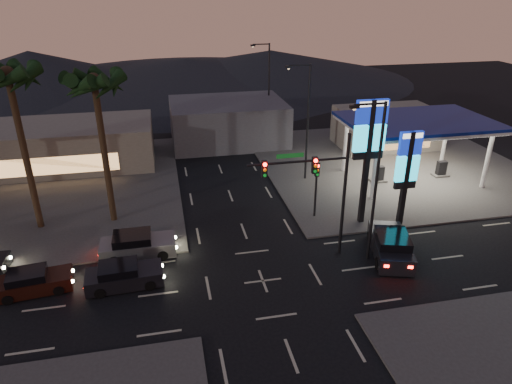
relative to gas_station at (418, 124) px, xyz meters
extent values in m
plane|color=black|center=(-16.00, -12.00, -5.08)|extent=(140.00, 140.00, 0.00)
cube|color=#47443F|center=(0.00, 4.00, -5.02)|extent=(24.00, 24.00, 0.12)
cube|color=#47443F|center=(-32.00, 4.00, -5.02)|extent=(24.00, 24.00, 0.12)
cylinder|color=silver|center=(-5.00, -3.00, -2.58)|extent=(0.36, 0.36, 5.00)
cylinder|color=silver|center=(5.00, -3.00, -2.58)|extent=(0.36, 0.36, 5.00)
cylinder|color=silver|center=(-5.00, 3.00, -2.58)|extent=(0.36, 0.36, 5.00)
cylinder|color=silver|center=(5.00, 3.00, -2.58)|extent=(0.36, 0.36, 5.00)
cube|color=silver|center=(0.00, 0.00, 0.12)|extent=(12.00, 8.00, 0.50)
cube|color=white|center=(0.00, 0.00, -0.18)|extent=(11.60, 7.60, 0.06)
cube|color=navy|center=(0.00, 0.00, 0.27)|extent=(12.20, 8.20, 0.25)
cube|color=black|center=(-3.00, 0.00, -4.28)|extent=(0.80, 0.50, 1.40)
cube|color=black|center=(3.00, 0.00, -4.28)|extent=(0.80, 0.50, 1.40)
cube|color=#726B5B|center=(2.00, 9.00, -3.08)|extent=(10.00, 6.00, 4.00)
cube|color=black|center=(-7.50, -6.50, -0.58)|extent=(0.35, 0.35, 9.00)
cube|color=#0D2093|center=(-7.50, -6.50, 3.12)|extent=(2.20, 0.30, 1.60)
cube|color=white|center=(-7.50, -6.50, 3.67)|extent=(1.98, 0.32, 0.35)
cube|color=#17BBE0|center=(-7.50, -6.50, 1.32)|extent=(2.20, 0.30, 1.80)
cube|color=black|center=(-7.50, -6.50, 0.12)|extent=(2.09, 0.28, 0.50)
cube|color=black|center=(-5.00, -7.50, -1.58)|extent=(0.35, 0.35, 7.00)
cube|color=#0D2093|center=(-5.00, -7.50, 1.12)|extent=(1.60, 0.30, 1.60)
cube|color=white|center=(-5.00, -7.50, 1.67)|extent=(1.44, 0.32, 0.35)
cube|color=#17BBE0|center=(-5.00, -7.50, -0.68)|extent=(1.60, 0.30, 1.80)
cube|color=black|center=(-5.00, -7.50, -1.88)|extent=(1.52, 0.28, 0.50)
cylinder|color=black|center=(-10.50, -10.00, -1.08)|extent=(0.20, 0.20, 8.00)
cylinder|color=black|center=(-13.50, -10.00, 1.42)|extent=(6.00, 0.14, 0.14)
cube|color=#0C3F14|center=(-14.00, -10.00, 1.82)|extent=(1.60, 0.05, 0.25)
cube|color=black|center=(-12.50, -10.00, 1.12)|extent=(0.32, 0.25, 1.00)
sphere|color=#FF0C07|center=(-12.50, -10.15, 1.45)|extent=(0.22, 0.22, 0.22)
sphere|color=orange|center=(-12.50, -10.15, 1.12)|extent=(0.20, 0.20, 0.20)
sphere|color=#0CB226|center=(-12.50, -10.15, 0.79)|extent=(0.20, 0.20, 0.20)
cube|color=black|center=(-15.50, -10.00, 1.12)|extent=(0.32, 0.25, 1.00)
sphere|color=#FF0C07|center=(-15.50, -10.15, 1.45)|extent=(0.22, 0.22, 0.22)
sphere|color=orange|center=(-15.50, -10.15, 1.12)|extent=(0.20, 0.20, 0.20)
sphere|color=#0CB226|center=(-15.50, -10.15, 0.79)|extent=(0.20, 0.20, 0.20)
cylinder|color=black|center=(-10.50, -5.00, -3.08)|extent=(0.16, 0.16, 4.00)
cube|color=black|center=(-10.50, -5.00, -1.28)|extent=(0.32, 0.25, 1.00)
sphere|color=#FF0C07|center=(-10.50, -5.15, -0.95)|extent=(0.22, 0.22, 0.22)
sphere|color=orange|center=(-10.50, -5.15, -1.28)|extent=(0.20, 0.20, 0.20)
sphere|color=#0CB226|center=(-10.50, -5.15, -1.61)|extent=(0.20, 0.20, 0.20)
cylinder|color=black|center=(-9.00, -11.00, -0.08)|extent=(0.18, 0.18, 10.00)
cylinder|color=black|center=(-9.90, -11.00, 4.82)|extent=(1.80, 0.12, 0.12)
cube|color=black|center=(-10.80, -11.00, 4.72)|extent=(0.50, 0.25, 0.18)
sphere|color=#FFCC8C|center=(-10.80, -11.00, 4.60)|extent=(0.20, 0.20, 0.20)
cylinder|color=black|center=(-9.00, 2.00, -0.08)|extent=(0.18, 0.18, 10.00)
cylinder|color=black|center=(-9.90, 2.00, 4.82)|extent=(1.80, 0.12, 0.12)
cube|color=black|center=(-10.80, 2.00, 4.72)|extent=(0.50, 0.25, 0.18)
sphere|color=#FFCC8C|center=(-10.80, 2.00, 4.60)|extent=(0.20, 0.20, 0.20)
cylinder|color=black|center=(-9.00, 16.00, -0.08)|extent=(0.18, 0.18, 10.00)
cylinder|color=black|center=(-9.90, 16.00, 4.82)|extent=(1.80, 0.12, 0.12)
cube|color=black|center=(-10.80, 16.00, 4.72)|extent=(0.50, 0.25, 0.18)
sphere|color=#FFCC8C|center=(-10.80, 16.00, 4.60)|extent=(0.20, 0.20, 0.20)
cylinder|color=black|center=(-25.00, -2.50, 0.02)|extent=(0.44, 0.44, 10.20)
sphere|color=black|center=(-25.00, -2.50, 5.12)|extent=(0.90, 0.90, 0.90)
cone|color=black|center=(-23.70, -2.50, 4.82)|extent=(0.90, 2.74, 1.91)
cone|color=black|center=(-24.08, -1.58, 4.82)|extent=(2.57, 2.57, 1.91)
cone|color=black|center=(-25.00, -1.20, 4.82)|extent=(2.74, 0.90, 1.91)
cone|color=black|center=(-25.92, -1.58, 4.82)|extent=(2.57, 2.57, 1.91)
cone|color=black|center=(-26.30, -2.50, 4.82)|extent=(0.90, 2.74, 1.91)
cone|color=black|center=(-25.92, -3.42, 4.82)|extent=(2.57, 2.57, 1.91)
cone|color=black|center=(-25.00, -3.80, 4.82)|extent=(2.74, 0.90, 1.91)
cone|color=black|center=(-24.08, -3.42, 4.82)|extent=(2.57, 2.57, 1.91)
cylinder|color=black|center=(-30.00, -2.50, 0.32)|extent=(0.44, 0.44, 10.80)
sphere|color=black|center=(-30.00, -2.50, 5.72)|extent=(0.90, 0.90, 0.90)
cone|color=black|center=(-28.70, -2.50, 5.42)|extent=(0.90, 2.74, 1.91)
cone|color=black|center=(-29.08, -1.58, 5.42)|extent=(2.57, 2.57, 1.91)
cone|color=black|center=(-30.00, -1.20, 5.42)|extent=(2.74, 0.90, 1.91)
cone|color=black|center=(-30.00, -3.80, 5.42)|extent=(2.74, 0.90, 1.91)
cone|color=black|center=(-29.08, -3.42, 5.42)|extent=(2.57, 2.57, 1.91)
cube|color=#726B5B|center=(-30.00, 10.00, -3.08)|extent=(16.00, 8.00, 4.00)
cube|color=#4C4C51|center=(-14.00, 14.00, -2.88)|extent=(12.00, 9.00, 4.40)
cone|color=black|center=(-41.00, 48.00, -2.08)|extent=(40.00, 40.00, 6.00)
cone|color=black|center=(-1.00, 48.00, -2.58)|extent=(50.00, 50.00, 5.00)
cone|color=black|center=(-16.00, 48.00, -3.08)|extent=(60.00, 60.00, 4.00)
cube|color=black|center=(-23.81, -10.76, -4.55)|extent=(4.34, 2.00, 0.87)
cube|color=black|center=(-24.10, -10.77, -3.97)|extent=(2.21, 1.75, 0.63)
cylinder|color=black|center=(-22.49, -9.87, -4.77)|extent=(0.63, 0.26, 0.62)
cylinder|color=black|center=(-22.41, -11.51, -4.77)|extent=(0.63, 0.26, 0.62)
cylinder|color=black|center=(-25.20, -10.00, -4.77)|extent=(0.63, 0.26, 0.62)
cylinder|color=black|center=(-25.12, -11.65, -4.77)|extent=(0.63, 0.26, 0.62)
sphere|color=#FFF2BF|center=(-21.71, -10.07, -4.48)|extent=(0.21, 0.21, 0.21)
sphere|color=#FFF2BF|center=(-21.65, -11.23, -4.48)|extent=(0.21, 0.21, 0.21)
cube|color=#FF140A|center=(-25.96, -10.28, -4.40)|extent=(0.09, 0.25, 0.14)
cube|color=#FF140A|center=(-25.90, -11.44, -4.40)|extent=(0.09, 0.25, 0.14)
cube|color=black|center=(-28.75, -10.27, -4.58)|extent=(4.21, 2.16, 0.83)
cube|color=black|center=(-29.02, -10.31, -4.03)|extent=(2.19, 1.79, 0.60)
cylinder|color=black|center=(-27.57, -9.35, -4.79)|extent=(0.61, 0.29, 0.59)
cylinder|color=black|center=(-27.38, -10.90, -4.79)|extent=(0.61, 0.29, 0.59)
cylinder|color=black|center=(-30.12, -9.65, -4.79)|extent=(0.61, 0.29, 0.59)
cylinder|color=black|center=(-29.93, -11.20, -4.79)|extent=(0.61, 0.29, 0.59)
sphere|color=#FFF2BF|center=(-26.81, -9.49, -4.51)|extent=(0.20, 0.20, 0.20)
sphere|color=#FFF2BF|center=(-26.68, -10.58, -4.51)|extent=(0.20, 0.20, 0.20)
cube|color=slate|center=(-23.11, -7.63, -4.50)|extent=(4.65, 1.96, 0.95)
cube|color=black|center=(-23.43, -7.63, -3.87)|extent=(2.33, 1.80, 0.69)
cylinder|color=black|center=(-21.63, -6.73, -4.74)|extent=(0.68, 0.25, 0.68)
cylinder|color=black|center=(-21.63, -8.53, -4.74)|extent=(0.68, 0.25, 0.68)
cylinder|color=black|center=(-24.59, -6.74, -4.74)|extent=(0.68, 0.25, 0.68)
cylinder|color=black|center=(-24.59, -8.53, -4.74)|extent=(0.68, 0.25, 0.68)
sphere|color=#FFF2BF|center=(-20.79, -7.00, -4.43)|extent=(0.23, 0.23, 0.23)
sphere|color=#FFF2BF|center=(-20.79, -8.26, -4.43)|extent=(0.23, 0.23, 0.23)
cube|color=#FF140A|center=(-25.43, -7.00, -4.34)|extent=(0.08, 0.26, 0.15)
cube|color=#FF140A|center=(-25.43, -8.27, -4.34)|extent=(0.08, 0.26, 0.15)
cylinder|color=black|center=(-31.47, -6.95, -4.78)|extent=(0.61, 0.26, 0.59)
sphere|color=#FFF2BF|center=(-30.75, -7.23, -4.51)|extent=(0.20, 0.20, 0.20)
sphere|color=#FFF2BF|center=(-30.83, -8.34, -4.51)|extent=(0.20, 0.20, 0.20)
cube|color=black|center=(-7.49, -10.95, -4.45)|extent=(3.45, 5.41, 1.03)
cube|color=black|center=(-7.59, -11.28, -3.77)|extent=(2.57, 2.96, 0.74)
cylinder|color=black|center=(-7.96, -9.15, -4.72)|extent=(0.47, 0.78, 0.73)
cylinder|color=black|center=(-6.11, -9.70, -4.72)|extent=(0.47, 0.78, 0.73)
cylinder|color=black|center=(-8.87, -12.20, -4.72)|extent=(0.47, 0.78, 0.73)
cylinder|color=black|center=(-7.02, -12.76, -4.72)|extent=(0.47, 0.78, 0.73)
cube|color=#FF140A|center=(-8.86, -13.16, -4.28)|extent=(0.30, 0.17, 0.16)
cube|color=#FF140A|center=(-7.55, -13.55, -4.28)|extent=(0.30, 0.17, 0.16)
camera|label=1|loc=(-20.96, -33.44, 10.73)|focal=32.00mm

